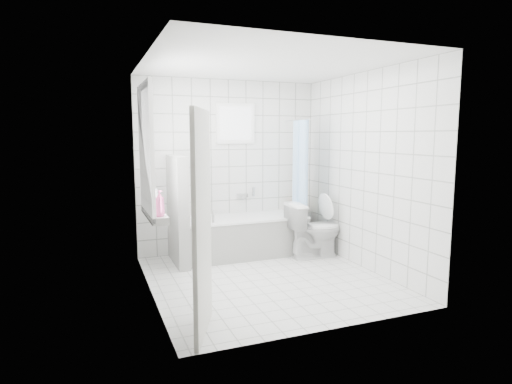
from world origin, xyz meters
name	(u,v)px	position (x,y,z in m)	size (l,w,h in m)	color
ground	(267,279)	(0.00, 0.00, 0.00)	(3.00, 3.00, 0.00)	white
ceiling	(268,64)	(0.00, 0.00, 2.60)	(3.00, 3.00, 0.00)	white
wall_back	(229,167)	(0.00, 1.50, 1.30)	(2.80, 0.02, 2.60)	white
wall_front	(333,190)	(0.00, -1.50, 1.30)	(2.80, 0.02, 2.60)	white
wall_left	(149,179)	(-1.40, 0.00, 1.30)	(0.02, 3.00, 2.60)	white
wall_right	(365,171)	(1.40, 0.00, 1.30)	(0.02, 3.00, 2.60)	white
window_left	(148,151)	(-1.35, 0.30, 1.60)	(0.01, 0.90, 1.40)	white
window_back	(236,124)	(0.10, 1.46, 1.95)	(0.50, 0.01, 0.50)	white
window_sill	(154,214)	(-1.31, 0.30, 0.86)	(0.18, 1.02, 0.08)	white
door	(202,224)	(-1.09, -1.11, 1.00)	(0.04, 0.80, 2.00)	silver
bathtub	(243,236)	(0.10, 1.12, 0.29)	(1.83, 0.77, 0.58)	white
partition_wall	(178,210)	(-0.88, 1.07, 0.75)	(0.15, 0.85, 1.50)	white
tiled_ledge	(297,228)	(1.11, 1.38, 0.28)	(0.40, 0.24, 0.55)	white
toilet	(315,230)	(1.03, 0.65, 0.41)	(0.46, 0.80, 0.82)	white
curtain_rod	(297,120)	(0.95, 1.10, 2.00)	(0.02, 0.02, 0.80)	silver
shower_curtain	(300,181)	(0.95, 0.97, 1.10)	(0.14, 0.48, 1.78)	#56AAFF
tub_faucet	(242,195)	(0.20, 1.46, 0.85)	(0.18, 0.06, 0.06)	silver
sill_bottles	(155,199)	(-1.30, 0.28, 1.03)	(0.18, 0.80, 0.33)	white
ledge_bottles	(297,205)	(1.10, 1.34, 0.67)	(0.18, 0.16, 0.26)	yellow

